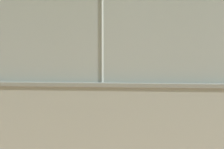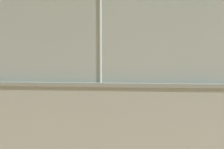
% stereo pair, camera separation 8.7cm
% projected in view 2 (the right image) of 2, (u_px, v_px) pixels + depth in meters
% --- Properties ---
extents(ground_plane, '(260.00, 260.00, 0.00)m').
position_uv_depth(ground_plane, '(92.00, 88.00, 18.52)').
color(ground_plane, tan).
extents(perimeter_wall, '(33.62, 1.00, 1.47)m').
position_uv_depth(perimeter_wall, '(100.00, 117.00, 6.70)').
color(perimeter_wall, gray).
rests_on(perimeter_wall, ground_plane).
extents(fence_panel_on_wall, '(33.01, 0.64, 1.77)m').
position_uv_depth(fence_panel_on_wall, '(100.00, 40.00, 6.59)').
color(fence_panel_on_wall, gray).
rests_on(fence_panel_on_wall, perimeter_wall).
extents(player_at_service_line, '(0.69, 1.11, 1.55)m').
position_uv_depth(player_at_service_line, '(158.00, 77.00, 15.09)').
color(player_at_service_line, black).
rests_on(player_at_service_line, ground_plane).
extents(player_foreground_swinging, '(0.72, 1.21, 1.64)m').
position_uv_depth(player_foreground_swinging, '(72.00, 77.00, 14.16)').
color(player_foreground_swinging, navy).
rests_on(player_foreground_swinging, ground_plane).
extents(sports_ball, '(0.14, 0.14, 0.14)m').
position_uv_depth(sports_ball, '(139.00, 100.00, 13.54)').
color(sports_ball, yellow).
rests_on(sports_ball, ground_plane).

